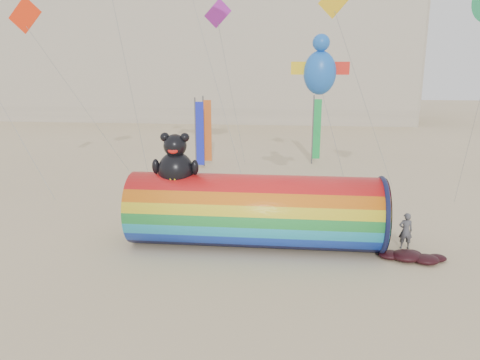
# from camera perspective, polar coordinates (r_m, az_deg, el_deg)

# --- Properties ---
(ground) EXTENTS (160.00, 160.00, 0.00)m
(ground) POSITION_cam_1_polar(r_m,az_deg,el_deg) (20.61, -1.83, -7.47)
(ground) COLOR #CCB58C
(ground) RESTS_ON ground
(hotel_building) EXTENTS (60.40, 15.40, 20.60)m
(hotel_building) POSITION_cam_1_polar(r_m,az_deg,el_deg) (66.60, -6.99, 16.50)
(hotel_building) COLOR #B7AD99
(hotel_building) RESTS_ON ground
(windsock_assembly) EXTENTS (10.56, 3.22, 4.87)m
(windsock_assembly) POSITION_cam_1_polar(r_m,az_deg,el_deg) (19.67, 1.79, -3.56)
(windsock_assembly) COLOR red
(windsock_assembly) RESTS_ON ground
(kite_handler) EXTENTS (0.58, 0.39, 1.56)m
(kite_handler) POSITION_cam_1_polar(r_m,az_deg,el_deg) (20.76, 19.54, -5.86)
(kite_handler) COLOR #4E4F55
(kite_handler) RESTS_ON ground
(fabric_bundle) EXTENTS (2.62, 1.35, 0.41)m
(fabric_bundle) POSITION_cam_1_polar(r_m,az_deg,el_deg) (19.85, 20.16, -8.74)
(fabric_bundle) COLOR #35090F
(fabric_bundle) RESTS_ON ground
(festival_banners) EXTENTS (9.00, 3.23, 5.20)m
(festival_banners) POSITION_cam_1_polar(r_m,az_deg,el_deg) (34.42, 0.19, 5.94)
(festival_banners) COLOR #59595E
(festival_banners) RESTS_ON ground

